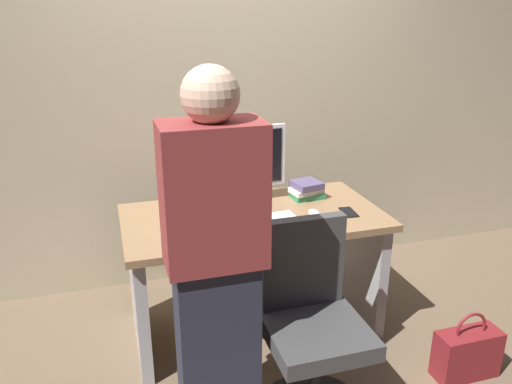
{
  "coord_description": "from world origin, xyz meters",
  "views": [
    {
      "loc": [
        -0.75,
        -2.52,
        1.83
      ],
      "look_at": [
        0.0,
        -0.05,
        0.89
      ],
      "focal_mm": 35.8,
      "sensor_mm": 36.0,
      "label": 1
    }
  ],
  "objects_px": {
    "office_chair": "(311,332)",
    "monitor": "(241,161)",
    "person_at_desk": "(215,264)",
    "mouse": "(314,213)",
    "book_stack": "(307,190)",
    "handbag": "(467,353)",
    "keyboard": "(257,221)",
    "cup_near_keyboard": "(187,217)",
    "desk": "(253,251)",
    "cell_phone": "(349,212)",
    "cup_by_monitor": "(171,205)"
  },
  "relations": [
    {
      "from": "keyboard",
      "to": "cup_by_monitor",
      "type": "relative_size",
      "value": 4.78
    },
    {
      "from": "book_stack",
      "to": "handbag",
      "type": "xyz_separation_m",
      "value": [
        0.56,
        -0.89,
        -0.66
      ]
    },
    {
      "from": "person_at_desk",
      "to": "keyboard",
      "type": "relative_size",
      "value": 3.81
    },
    {
      "from": "desk",
      "to": "book_stack",
      "type": "bearing_deg",
      "value": 22.02
    },
    {
      "from": "cell_phone",
      "to": "mouse",
      "type": "bearing_deg",
      "value": -178.53
    },
    {
      "from": "mouse",
      "to": "cup_near_keyboard",
      "type": "bearing_deg",
      "value": 174.67
    },
    {
      "from": "monitor",
      "to": "cup_near_keyboard",
      "type": "relative_size",
      "value": 5.34
    },
    {
      "from": "cup_by_monitor",
      "to": "book_stack",
      "type": "relative_size",
      "value": 0.43
    },
    {
      "from": "person_at_desk",
      "to": "book_stack",
      "type": "relative_size",
      "value": 7.91
    },
    {
      "from": "mouse",
      "to": "handbag",
      "type": "xyz_separation_m",
      "value": [
        0.62,
        -0.61,
        -0.62
      ]
    },
    {
      "from": "keyboard",
      "to": "cup_near_keyboard",
      "type": "distance_m",
      "value": 0.37
    },
    {
      "from": "person_at_desk",
      "to": "cup_by_monitor",
      "type": "height_order",
      "value": "person_at_desk"
    },
    {
      "from": "keyboard",
      "to": "cup_near_keyboard",
      "type": "xyz_separation_m",
      "value": [
        -0.37,
        0.06,
        0.04
      ]
    },
    {
      "from": "desk",
      "to": "keyboard",
      "type": "distance_m",
      "value": 0.27
    },
    {
      "from": "office_chair",
      "to": "book_stack",
      "type": "height_order",
      "value": "office_chair"
    },
    {
      "from": "person_at_desk",
      "to": "cup_by_monitor",
      "type": "bearing_deg",
      "value": 94.39
    },
    {
      "from": "monitor",
      "to": "keyboard",
      "type": "bearing_deg",
      "value": -88.99
    },
    {
      "from": "book_stack",
      "to": "office_chair",
      "type": "bearing_deg",
      "value": -110.13
    },
    {
      "from": "desk",
      "to": "handbag",
      "type": "relative_size",
      "value": 3.81
    },
    {
      "from": "cup_by_monitor",
      "to": "handbag",
      "type": "relative_size",
      "value": 0.24
    },
    {
      "from": "office_chair",
      "to": "keyboard",
      "type": "relative_size",
      "value": 2.19
    },
    {
      "from": "office_chair",
      "to": "cup_near_keyboard",
      "type": "bearing_deg",
      "value": 124.29
    },
    {
      "from": "keyboard",
      "to": "book_stack",
      "type": "height_order",
      "value": "book_stack"
    },
    {
      "from": "desk",
      "to": "cup_by_monitor",
      "type": "distance_m",
      "value": 0.54
    },
    {
      "from": "cell_phone",
      "to": "handbag",
      "type": "bearing_deg",
      "value": -49.32
    },
    {
      "from": "monitor",
      "to": "cell_phone",
      "type": "relative_size",
      "value": 3.76
    },
    {
      "from": "keyboard",
      "to": "mouse",
      "type": "relative_size",
      "value": 4.3
    },
    {
      "from": "keyboard",
      "to": "cup_near_keyboard",
      "type": "bearing_deg",
      "value": 167.46
    },
    {
      "from": "cell_phone",
      "to": "handbag",
      "type": "xyz_separation_m",
      "value": [
        0.42,
        -0.6,
        -0.61
      ]
    },
    {
      "from": "office_chair",
      "to": "monitor",
      "type": "bearing_deg",
      "value": 95.43
    },
    {
      "from": "handbag",
      "to": "cup_near_keyboard",
      "type": "bearing_deg",
      "value": 152.86
    },
    {
      "from": "person_at_desk",
      "to": "mouse",
      "type": "height_order",
      "value": "person_at_desk"
    },
    {
      "from": "keyboard",
      "to": "book_stack",
      "type": "distance_m",
      "value": 0.48
    },
    {
      "from": "office_chair",
      "to": "book_stack",
      "type": "bearing_deg",
      "value": 69.87
    },
    {
      "from": "keyboard",
      "to": "cell_phone",
      "type": "distance_m",
      "value": 0.53
    },
    {
      "from": "person_at_desk",
      "to": "monitor",
      "type": "height_order",
      "value": "person_at_desk"
    },
    {
      "from": "desk",
      "to": "cup_by_monitor",
      "type": "xyz_separation_m",
      "value": [
        -0.44,
        0.16,
        0.27
      ]
    },
    {
      "from": "office_chair",
      "to": "desk",
      "type": "bearing_deg",
      "value": 95.28
    },
    {
      "from": "book_stack",
      "to": "cell_phone",
      "type": "xyz_separation_m",
      "value": [
        0.14,
        -0.29,
        -0.05
      ]
    },
    {
      "from": "desk",
      "to": "cup_near_keyboard",
      "type": "distance_m",
      "value": 0.47
    },
    {
      "from": "book_stack",
      "to": "person_at_desk",
      "type": "bearing_deg",
      "value": -131.32
    },
    {
      "from": "person_at_desk",
      "to": "cup_near_keyboard",
      "type": "relative_size",
      "value": 16.18
    },
    {
      "from": "keyboard",
      "to": "office_chair",
      "type": "bearing_deg",
      "value": -84.98
    },
    {
      "from": "keyboard",
      "to": "book_stack",
      "type": "relative_size",
      "value": 2.08
    },
    {
      "from": "desk",
      "to": "monitor",
      "type": "height_order",
      "value": "monitor"
    },
    {
      "from": "keyboard",
      "to": "cell_phone",
      "type": "relative_size",
      "value": 2.99
    },
    {
      "from": "office_chair",
      "to": "monitor",
      "type": "height_order",
      "value": "monitor"
    },
    {
      "from": "desk",
      "to": "handbag",
      "type": "bearing_deg",
      "value": -37.91
    },
    {
      "from": "cup_by_monitor",
      "to": "handbag",
      "type": "height_order",
      "value": "cup_by_monitor"
    },
    {
      "from": "desk",
      "to": "cup_by_monitor",
      "type": "bearing_deg",
      "value": 160.24
    }
  ]
}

